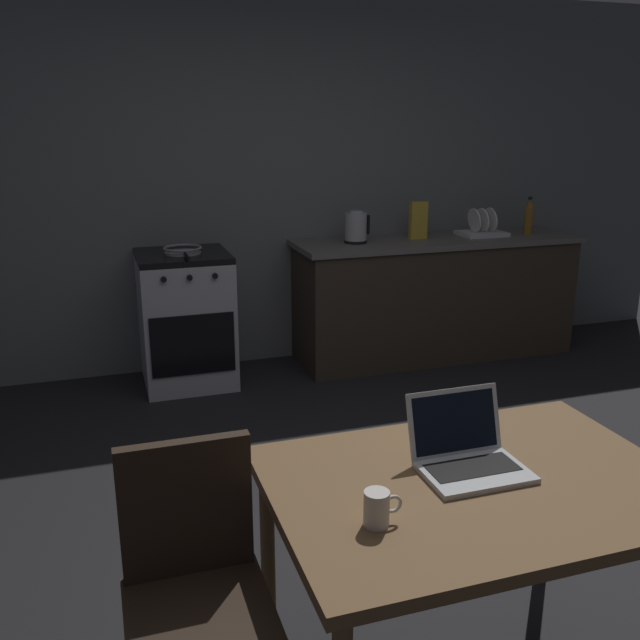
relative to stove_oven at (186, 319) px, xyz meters
name	(u,v)px	position (x,y,z in m)	size (l,w,h in m)	color
ground_plane	(403,543)	(0.62, -2.21, -0.46)	(12.00, 12.00, 0.00)	black
back_wall	(299,182)	(0.92, 0.35, 0.86)	(6.40, 0.10, 2.64)	slate
kitchen_counter	(435,297)	(1.88, 0.00, 0.00)	(2.16, 0.64, 0.91)	#382D23
stove_oven	(186,319)	(0.00, 0.00, 0.00)	(0.60, 0.62, 0.91)	#B7BABF
dining_table	(475,500)	(0.49, -2.96, 0.20)	(1.25, 0.86, 0.73)	brown
chair	(195,580)	(-0.36, -2.90, 0.07)	(0.40, 0.40, 0.91)	#2D2116
laptop	(468,455)	(0.50, -2.89, 0.32)	(0.32, 0.29, 0.22)	silver
electric_kettle	(356,228)	(1.23, 0.00, 0.57)	(0.18, 0.16, 0.23)	black
bottle	(529,217)	(2.63, -0.05, 0.59)	(0.07, 0.07, 0.28)	#8C601E
frying_pan	(183,250)	(0.00, -0.03, 0.48)	(0.25, 0.43, 0.05)	gray
coffee_mug	(377,508)	(0.11, -3.09, 0.32)	(0.11, 0.07, 0.10)	silver
cereal_box	(418,220)	(1.73, 0.02, 0.59)	(0.13, 0.05, 0.27)	gold
dish_rack	(482,229)	(2.25, 0.00, 0.50)	(0.34, 0.26, 0.21)	silver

